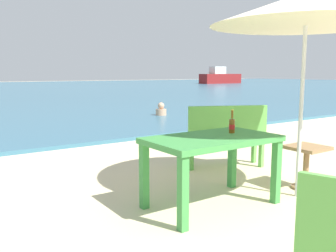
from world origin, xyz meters
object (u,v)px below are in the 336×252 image
at_px(patio_umbrella, 307,9).
at_px(beer_bottle_amber, 232,125).
at_px(side_table_wood, 306,161).
at_px(boat_cargo_ship, 220,77).
at_px(swimmer_person, 161,110).
at_px(bench_green_left, 226,132).
at_px(picnic_table_green, 212,147).

bearing_deg(patio_umbrella, beer_bottle_amber, 150.02).
xyz_separation_m(beer_bottle_amber, patio_umbrella, (0.69, -0.40, 1.26)).
relative_size(side_table_wood, boat_cargo_ship, 0.09).
height_order(swimmer_person, boat_cargo_ship, boat_cargo_ship).
xyz_separation_m(swimmer_person, boat_cargo_ship, (24.93, 24.37, 0.59)).
distance_m(bench_green_left, boat_cargo_ship, 40.74).
height_order(beer_bottle_amber, boat_cargo_ship, boat_cargo_ship).
bearing_deg(swimmer_person, beer_bottle_amber, -117.43).
distance_m(patio_umbrella, boat_cargo_ship, 41.98).
bearing_deg(boat_cargo_ship, patio_umbrella, -131.38).
relative_size(picnic_table_green, swimmer_person, 3.41).
bearing_deg(swimmer_person, bench_green_left, -114.48).
height_order(side_table_wood, swimmer_person, side_table_wood).
height_order(picnic_table_green, beer_bottle_amber, beer_bottle_amber).
xyz_separation_m(bench_green_left, swimmer_person, (2.58, 5.68, -0.30)).
bearing_deg(side_table_wood, bench_green_left, 94.61).
relative_size(beer_bottle_amber, side_table_wood, 0.49).
relative_size(beer_bottle_amber, patio_umbrella, 0.12).
distance_m(beer_bottle_amber, swimmer_person, 7.59).
height_order(picnic_table_green, swimmer_person, picnic_table_green).
relative_size(patio_umbrella, boat_cargo_ship, 0.40).
bearing_deg(beer_bottle_amber, swimmer_person, 62.57).
xyz_separation_m(picnic_table_green, patio_umbrella, (1.03, -0.34, 1.47)).
distance_m(bench_green_left, swimmer_person, 6.24).
distance_m(beer_bottle_amber, patio_umbrella, 1.49).
height_order(picnic_table_green, boat_cargo_ship, boat_cargo_ship).
bearing_deg(boat_cargo_ship, side_table_wood, -131.15).
bearing_deg(picnic_table_green, bench_green_left, 41.42).
xyz_separation_m(side_table_wood, bench_green_left, (-0.11, 1.32, 0.19)).
distance_m(side_table_wood, swimmer_person, 7.42).
height_order(bench_green_left, swimmer_person, bench_green_left).
bearing_deg(picnic_table_green, swimmer_person, 60.54).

